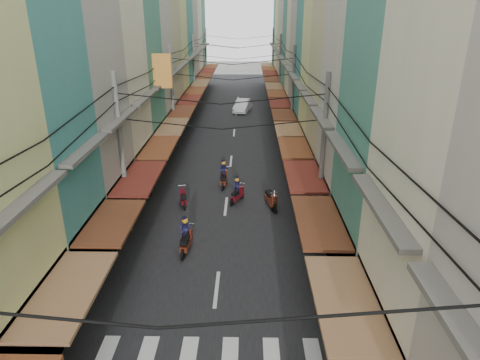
# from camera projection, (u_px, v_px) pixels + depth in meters

# --- Properties ---
(ground) EXTENTS (160.00, 160.00, 0.00)m
(ground) POSITION_uv_depth(u_px,v_px,m) (220.00, 263.00, 19.60)
(ground) COLOR #62625D
(ground) RESTS_ON ground
(road) EXTENTS (10.00, 80.00, 0.02)m
(road) POSITION_uv_depth(u_px,v_px,m) (233.00, 139.00, 38.15)
(road) COLOR black
(road) RESTS_ON ground
(sidewalk_left) EXTENTS (3.00, 80.00, 0.06)m
(sidewalk_left) POSITION_uv_depth(u_px,v_px,m) (161.00, 138.00, 38.25)
(sidewalk_left) COLOR gray
(sidewalk_left) RESTS_ON ground
(sidewalk_right) EXTENTS (3.00, 80.00, 0.06)m
(sidewalk_right) POSITION_uv_depth(u_px,v_px,m) (306.00, 139.00, 38.03)
(sidewalk_right) COLOR gray
(sidewalk_right) RESTS_ON ground
(building_row_left) EXTENTS (7.80, 67.67, 23.70)m
(building_row_left) POSITION_uv_depth(u_px,v_px,m) (124.00, 24.00, 31.44)
(building_row_left) COLOR #BCB9AC
(building_row_left) RESTS_ON ground
(building_row_right) EXTENTS (7.80, 68.98, 22.59)m
(building_row_right) POSITION_uv_depth(u_px,v_px,m) (339.00, 29.00, 31.21)
(building_row_right) COLOR teal
(building_row_right) RESTS_ON ground
(utility_poles) EXTENTS (10.20, 66.13, 8.20)m
(utility_poles) POSITION_uv_depth(u_px,v_px,m) (231.00, 71.00, 31.06)
(utility_poles) COLOR slate
(utility_poles) RESTS_ON ground
(white_car) EXTENTS (5.13, 2.82, 1.71)m
(white_car) POSITION_uv_depth(u_px,v_px,m) (243.00, 112.00, 48.24)
(white_car) COLOR silver
(white_car) RESTS_ON ground
(bicycle) EXTENTS (1.82, 1.03, 1.18)m
(bicycle) POSITION_uv_depth(u_px,v_px,m) (357.00, 245.00, 21.03)
(bicycle) COLOR black
(bicycle) RESTS_ON ground
(moving_scooters) EXTENTS (5.47, 10.00, 1.88)m
(moving_scooters) POSITION_uv_depth(u_px,v_px,m) (221.00, 202.00, 24.50)
(moving_scooters) COLOR black
(moving_scooters) RESTS_ON ground
(parked_scooters) EXTENTS (13.20, 13.02, 1.00)m
(parked_scooters) POSITION_uv_depth(u_px,v_px,m) (302.00, 308.00, 15.91)
(parked_scooters) COLOR black
(parked_scooters) RESTS_ON ground
(pedestrians) EXTENTS (12.20, 18.18, 2.22)m
(pedestrians) POSITION_uv_depth(u_px,v_px,m) (144.00, 227.00, 20.57)
(pedestrians) COLOR black
(pedestrians) RESTS_ON ground
(market_umbrella) EXTENTS (2.48, 2.48, 2.61)m
(market_umbrella) POSITION_uv_depth(u_px,v_px,m) (440.00, 311.00, 12.97)
(market_umbrella) COLOR #B2B2B7
(market_umbrella) RESTS_ON ground
(traffic_sign) EXTENTS (0.10, 0.65, 2.97)m
(traffic_sign) POSITION_uv_depth(u_px,v_px,m) (395.00, 317.00, 12.92)
(traffic_sign) COLOR slate
(traffic_sign) RESTS_ON ground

